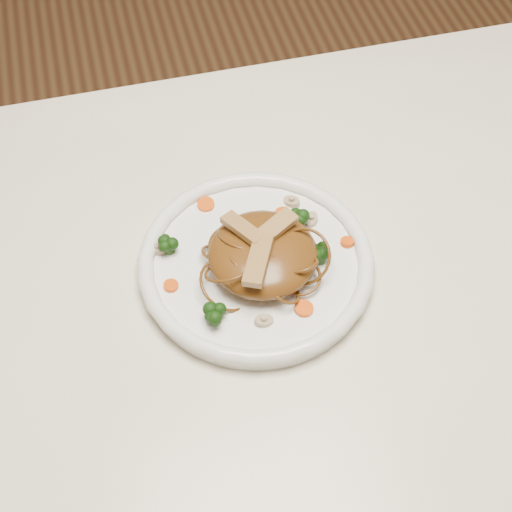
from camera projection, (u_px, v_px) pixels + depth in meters
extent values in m
plane|color=#4D2A1A|center=(278.00, 490.00, 1.54)|extent=(4.00, 4.00, 0.00)
cube|color=white|center=(292.00, 285.00, 0.95)|extent=(1.20, 0.80, 0.04)
cylinder|color=brown|center=(497.00, 202.00, 1.53)|extent=(0.06, 0.06, 0.71)
cylinder|color=white|center=(256.00, 267.00, 0.94)|extent=(0.34, 0.34, 0.02)
ellipsoid|color=#613412|center=(263.00, 254.00, 0.91)|extent=(0.17, 0.17, 0.04)
cube|color=#A7864F|center=(273.00, 229.00, 0.90)|extent=(0.07, 0.05, 0.01)
cube|color=#A7864F|center=(243.00, 229.00, 0.90)|extent=(0.05, 0.06, 0.01)
cube|color=#A7864F|center=(258.00, 260.00, 0.87)|extent=(0.05, 0.07, 0.01)
cylinder|color=#EB5608|center=(282.00, 213.00, 0.97)|extent=(0.02, 0.02, 0.00)
cylinder|color=#EB5608|center=(171.00, 286.00, 0.91)|extent=(0.02, 0.02, 0.00)
cylinder|color=#EB5608|center=(347.00, 242.00, 0.94)|extent=(0.02, 0.02, 0.00)
cylinder|color=#EB5608|center=(206.00, 204.00, 0.98)|extent=(0.03, 0.03, 0.00)
cylinder|color=#EB5608|center=(304.00, 308.00, 0.89)|extent=(0.03, 0.03, 0.00)
cylinder|color=#C5B393|center=(264.00, 321.00, 0.88)|extent=(0.02, 0.02, 0.01)
cylinder|color=#C5B393|center=(311.00, 220.00, 0.97)|extent=(0.03, 0.03, 0.01)
cylinder|color=#C5B393|center=(157.00, 249.00, 0.94)|extent=(0.03, 0.03, 0.01)
cylinder|color=#C5B393|center=(292.00, 201.00, 0.98)|extent=(0.03, 0.03, 0.01)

